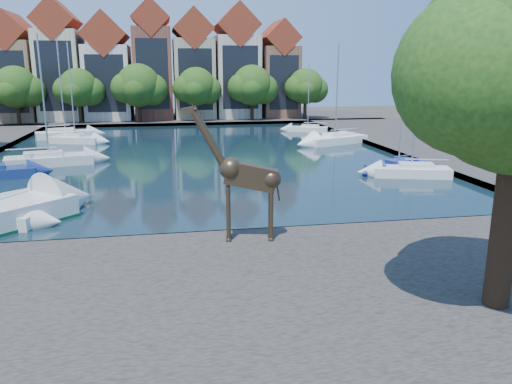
{
  "coord_description": "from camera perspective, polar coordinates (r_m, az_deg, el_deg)",
  "views": [
    {
      "loc": [
        -2.56,
        -21.9,
        7.75
      ],
      "look_at": [
        1.24,
        -0.99,
        2.49
      ],
      "focal_mm": 35.0,
      "sensor_mm": 36.0,
      "label": 1
    }
  ],
  "objects": [
    {
      "name": "far_tree_mid_east",
      "position": [
        72.59,
        -6.75,
        11.74
      ],
      "size": [
        7.02,
        5.4,
        7.52
      ],
      "color": "#332114",
      "rests_on": "far_quay"
    },
    {
      "name": "far_quay",
      "position": [
        78.3,
        -8.46,
        8.26
      ],
      "size": [
        60.0,
        16.0,
        0.5
      ],
      "primitive_type": "cube",
      "color": "#46423D",
      "rests_on": "ground"
    },
    {
      "name": "sailboat_right_b",
      "position": [
        39.97,
        15.98,
        2.99
      ],
      "size": [
        5.78,
        3.91,
        8.66
      ],
      "color": "navy",
      "rests_on": "water_basin"
    },
    {
      "name": "sailboat_left_c",
      "position": [
        44.11,
        -22.56,
        3.62
      ],
      "size": [
        7.06,
        3.78,
        10.32
      ],
      "color": "silver",
      "rests_on": "water_basin"
    },
    {
      "name": "giraffe_statue",
      "position": [
        21.15,
        -1.46,
        1.88
      ],
      "size": [
        4.05,
        0.99,
        5.78
      ],
      "color": "#3D2E1E",
      "rests_on": "near_quay"
    },
    {
      "name": "townhouse_west_end",
      "position": [
        80.53,
        -25.63,
        12.31
      ],
      "size": [
        5.44,
        9.18,
        14.93
      ],
      "color": "#8E6D4D",
      "rests_on": "far_quay"
    },
    {
      "name": "far_tree_far_west",
      "position": [
        74.98,
        -25.71,
        10.6
      ],
      "size": [
        7.28,
        5.6,
        7.68
      ],
      "color": "#332114",
      "rests_on": "far_quay"
    },
    {
      "name": "townhouse_east_mid",
      "position": [
        78.67,
        -2.28,
        14.15
      ],
      "size": [
        6.43,
        9.18,
        16.65
      ],
      "color": "beige",
      "rests_on": "far_quay"
    },
    {
      "name": "ground",
      "position": [
        23.37,
        -3.45,
        -5.48
      ],
      "size": [
        160.0,
        160.0,
        0.0
      ],
      "primitive_type": "plane",
      "color": "#38332B",
      "rests_on": "ground"
    },
    {
      "name": "sailboat_right_c",
      "position": [
        53.39,
        9.05,
        6.12
      ],
      "size": [
        7.45,
        5.0,
        10.25
      ],
      "color": "white",
      "rests_on": "water_basin"
    },
    {
      "name": "far_tree_east",
      "position": [
        73.54,
        -0.38,
        11.95
      ],
      "size": [
        7.54,
        5.8,
        7.84
      ],
      "color": "#332114",
      "rests_on": "far_quay"
    },
    {
      "name": "sailboat_left_e",
      "position": [
        61.1,
        -20.97,
        6.36
      ],
      "size": [
        6.61,
        4.0,
        11.0
      ],
      "color": "white",
      "rests_on": "water_basin"
    },
    {
      "name": "far_tree_mid_west",
      "position": [
        72.51,
        -13.2,
        11.61
      ],
      "size": [
        7.8,
        6.0,
        8.0
      ],
      "color": "#332114",
      "rests_on": "far_quay"
    },
    {
      "name": "sailboat_right_a",
      "position": [
        38.13,
        17.35,
        2.5
      ],
      "size": [
        5.75,
        3.37,
        9.08
      ],
      "color": "silver",
      "rests_on": "water_basin"
    },
    {
      "name": "townhouse_center",
      "position": [
        77.91,
        -11.71,
        14.08
      ],
      "size": [
        5.44,
        9.18,
        16.93
      ],
      "color": "brown",
      "rests_on": "far_quay"
    },
    {
      "name": "right_quay",
      "position": [
        54.06,
        20.56,
        5.05
      ],
      "size": [
        14.0,
        52.0,
        0.5
      ],
      "primitive_type": "cube",
      "color": "#46423D",
      "rests_on": "ground"
    },
    {
      "name": "townhouse_east_end",
      "position": [
        79.85,
        2.48,
        13.43
      ],
      "size": [
        5.44,
        9.18,
        14.43
      ],
      "color": "brown",
      "rests_on": "far_quay"
    },
    {
      "name": "sailboat_left_d",
      "position": [
        56.45,
        -19.94,
        5.84
      ],
      "size": [
        5.61,
        3.47,
        10.31
      ],
      "color": "white",
      "rests_on": "water_basin"
    },
    {
      "name": "far_tree_west",
      "position": [
        73.33,
        -19.57,
        11.04
      ],
      "size": [
        6.76,
        5.2,
        7.36
      ],
      "color": "#332114",
      "rests_on": "far_quay"
    },
    {
      "name": "sailboat_right_d",
      "position": [
        63.28,
        5.93,
        7.31
      ],
      "size": [
        5.22,
        3.43,
        8.35
      ],
      "color": "silver",
      "rests_on": "water_basin"
    },
    {
      "name": "townhouse_east_inner",
      "position": [
        78.02,
        -7.15,
        13.79
      ],
      "size": [
        5.94,
        9.18,
        15.79
      ],
      "color": "tan",
      "rests_on": "far_quay"
    },
    {
      "name": "water_basin",
      "position": [
        46.62,
        -7.03,
        4.28
      ],
      "size": [
        38.0,
        50.0,
        0.08
      ],
      "primitive_type": "cube",
      "color": "black",
      "rests_on": "ground"
    },
    {
      "name": "near_quay",
      "position": [
        16.88,
        -0.51,
        -12.47
      ],
      "size": [
        50.0,
        14.0,
        0.5
      ],
      "primitive_type": "cube",
      "color": "#46423D",
      "rests_on": "ground"
    },
    {
      "name": "townhouse_west_inner",
      "position": [
        78.3,
        -16.56,
        13.06
      ],
      "size": [
        6.43,
        9.18,
        15.15
      ],
      "color": "silver",
      "rests_on": "far_quay"
    },
    {
      "name": "far_tree_far_east",
      "position": [
        75.33,
        5.74,
        11.8
      ],
      "size": [
        6.76,
        5.2,
        7.36
      ],
      "color": "#332114",
      "rests_on": "far_quay"
    },
    {
      "name": "townhouse_west_mid",
      "position": [
        79.22,
        -21.4,
        13.33
      ],
      "size": [
        5.94,
        9.18,
        16.79
      ],
      "color": "beige",
      "rests_on": "far_quay"
    }
  ]
}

